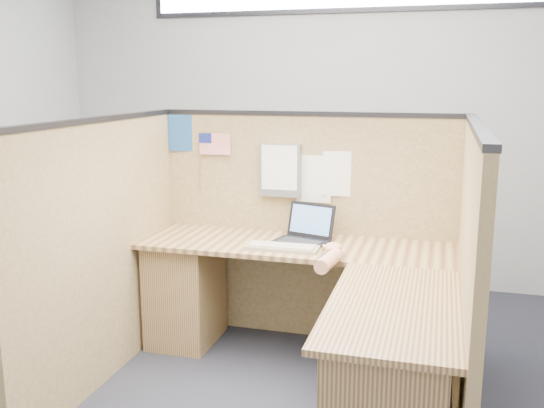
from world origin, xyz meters
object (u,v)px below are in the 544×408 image
(l_desk, at_px, (310,322))
(laptop, at_px, (302,233))
(keyboard, at_px, (282,247))
(mouse, at_px, (333,252))

(l_desk, height_order, laptop, laptop)
(keyboard, bearing_deg, mouse, -10.25)
(l_desk, relative_size, keyboard, 4.44)
(laptop, relative_size, keyboard, 0.86)
(l_desk, relative_size, laptop, 5.13)
(l_desk, bearing_deg, keyboard, 133.44)
(l_desk, distance_m, keyboard, 0.49)
(mouse, bearing_deg, laptop, 132.08)
(laptop, relative_size, mouse, 3.19)
(l_desk, xyz_separation_m, keyboard, (-0.23, 0.24, 0.35))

